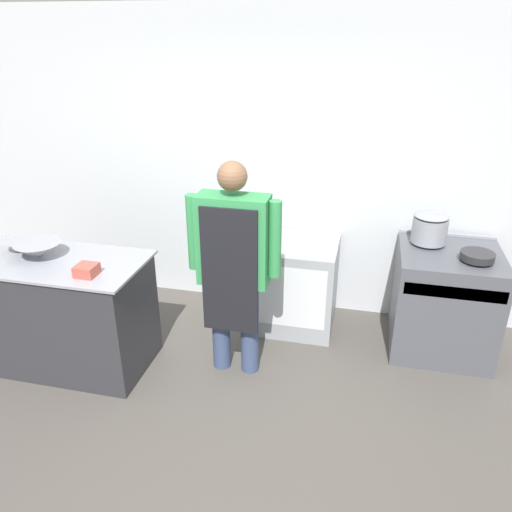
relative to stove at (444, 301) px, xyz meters
The scene contains 11 objects.
ground_plane 2.39m from the stove, 133.44° to the right, with size 14.00×14.00×0.00m, color #4C4742.
wall_back 1.91m from the stove, 163.98° to the left, with size 8.00×0.05×2.70m.
prep_counter 3.08m from the stove, 162.84° to the right, with size 1.37×0.71×0.91m.
stove is the anchor object (origin of this frame).
fridge_unit 1.24m from the stove, behind, with size 0.67×0.66×0.80m.
person_cook 1.82m from the stove, 156.50° to the right, with size 0.70×0.24×1.68m.
mixing_bowl 3.24m from the stove, 163.92° to the right, with size 0.35×0.35×0.12m.
small_bowl 3.44m from the stove, 166.16° to the right, with size 0.23×0.23×0.08m.
plastic_tub 2.83m from the stove, 157.17° to the right, with size 0.14×0.14×0.08m.
stock_pot 0.62m from the stove, 142.47° to the left, with size 0.28×0.28×0.25m.
saute_pan 0.53m from the stove, 40.33° to the right, with size 0.25×0.25×0.06m.
Camera 1 is at (0.92, -2.15, 2.48)m, focal length 35.00 mm.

